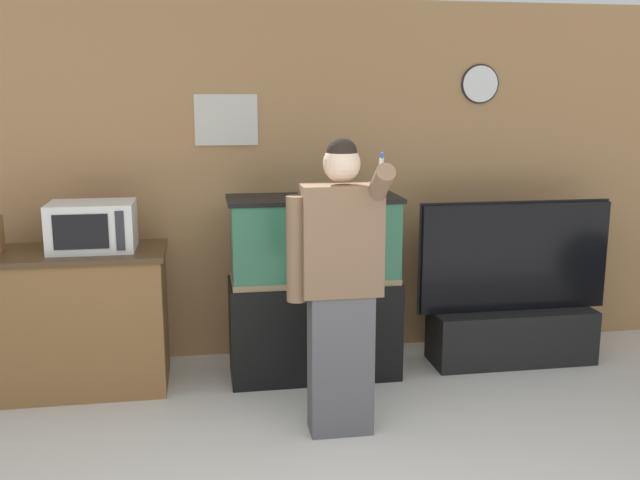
# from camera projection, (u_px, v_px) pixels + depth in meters

# --- Properties ---
(wall_back_paneled) EXTENTS (10.00, 0.08, 2.60)m
(wall_back_paneled) POSITION_uv_depth(u_px,v_px,m) (272.00, 182.00, 5.24)
(wall_back_paneled) COLOR #A87A4C
(wall_back_paneled) RESTS_ON ground_plane
(counter_island) EXTENTS (1.25, 0.63, 0.94)m
(counter_island) POSITION_uv_depth(u_px,v_px,m) (72.00, 320.00, 4.70)
(counter_island) COLOR brown
(counter_island) RESTS_ON ground_plane
(microwave) EXTENTS (0.54, 0.39, 0.31)m
(microwave) POSITION_uv_depth(u_px,v_px,m) (92.00, 226.00, 4.60)
(microwave) COLOR white
(microwave) RESTS_ON counter_island
(aquarium_on_stand) EXTENTS (1.16, 0.48, 1.26)m
(aquarium_on_stand) POSITION_uv_depth(u_px,v_px,m) (314.00, 287.00, 4.90)
(aquarium_on_stand) COLOR black
(aquarium_on_stand) RESTS_ON ground_plane
(tv_on_stand) EXTENTS (1.43, 0.40, 1.19)m
(tv_on_stand) POSITION_uv_depth(u_px,v_px,m) (512.00, 316.00, 5.20)
(tv_on_stand) COLOR black
(tv_on_stand) RESTS_ON ground_plane
(person_standing) EXTENTS (0.54, 0.41, 1.71)m
(person_standing) POSITION_uv_depth(u_px,v_px,m) (339.00, 284.00, 4.00)
(person_standing) COLOR #515156
(person_standing) RESTS_ON ground_plane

